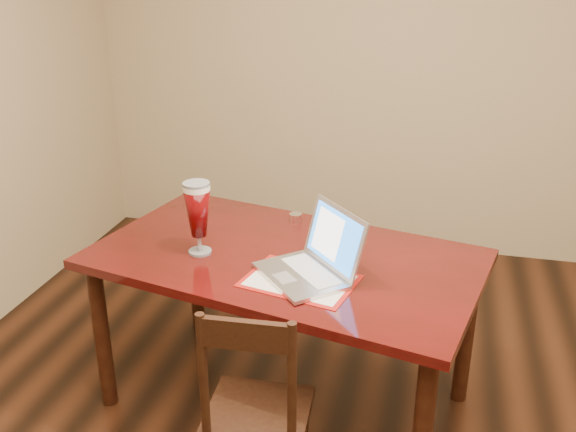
# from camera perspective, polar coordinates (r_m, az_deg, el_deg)

# --- Properties ---
(room_shell) EXTENTS (4.51, 5.01, 2.71)m
(room_shell) POSITION_cam_1_polar(r_m,az_deg,el_deg) (1.73, 10.98, 15.76)
(room_shell) COLOR tan
(room_shell) RESTS_ON ground
(dining_table) EXTENTS (1.77, 1.24, 1.07)m
(dining_table) POSITION_cam_1_polar(r_m,az_deg,el_deg) (2.75, -0.48, -4.96)
(dining_table) COLOR #4A090A
(dining_table) RESTS_ON ground
(dining_chair) EXTENTS (0.39, 0.38, 0.88)m
(dining_chair) POSITION_cam_1_polar(r_m,az_deg,el_deg) (2.42, -2.87, -17.11)
(dining_chair) COLOR black
(dining_chair) RESTS_ON ground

